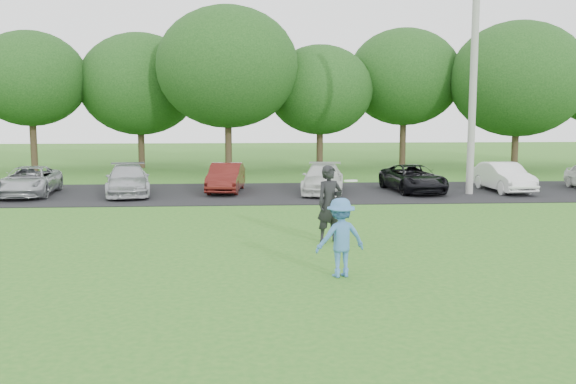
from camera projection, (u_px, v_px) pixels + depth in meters
name	position (u px, v px, depth m)	size (l,w,h in m)	color
ground	(299.00, 280.00, 12.72)	(100.00, 100.00, 0.00)	#296A1E
parking_lot	(273.00, 193.00, 25.58)	(32.00, 6.50, 0.03)	black
utility_pole	(474.00, 62.00, 24.56)	(0.28, 0.28, 10.23)	#9B9A96
frisbee_player	(341.00, 237.00, 12.88)	(1.15, 0.84, 1.96)	#3E72B0
camera_bystander	(330.00, 204.00, 16.18)	(0.84, 0.72, 1.96)	black
parked_cars	(250.00, 179.00, 25.35)	(28.10, 4.55, 1.16)	#5A5D62
tree_row	(293.00, 79.00, 34.69)	(42.39, 9.85, 8.64)	#38281C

